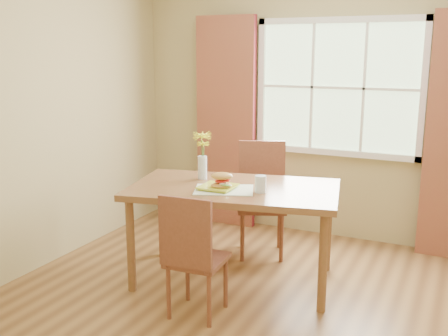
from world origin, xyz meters
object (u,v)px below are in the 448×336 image
water_glass (260,184)px  chair_far (262,193)px  chair_near (192,251)px  dining_table (234,196)px  croissant_sandwich (222,181)px  flower_vase (202,151)px

water_glass → chair_far: bearing=110.4°
chair_near → dining_table: bearing=86.5°
chair_far → croissant_sandwich: 0.91m
chair_near → croissant_sandwich: bearing=90.1°
chair_near → chair_far: (-0.04, 1.40, 0.07)m
chair_far → flower_vase: bearing=-140.6°
chair_near → flower_vase: flower_vase is taller
flower_vase → water_glass: bearing=-17.5°
chair_near → croissant_sandwich: size_ratio=4.51×
dining_table → chair_near: chair_near is taller
chair_near → flower_vase: 1.04m
chair_near → water_glass: size_ratio=7.05×
chair_near → chair_far: bearing=87.7°
chair_near → flower_vase: (-0.35, 0.82, 0.53)m
water_glass → flower_vase: bearing=162.5°
dining_table → croissant_sandwich: (-0.03, -0.16, 0.16)m
flower_vase → dining_table: bearing=-19.3°
chair_far → flower_vase: flower_vase is taller
chair_far → croissant_sandwich: bearing=-112.5°
chair_far → flower_vase: 0.81m
dining_table → flower_vase: (-0.34, 0.12, 0.32)m
flower_vase → chair_near: bearing=-66.9°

